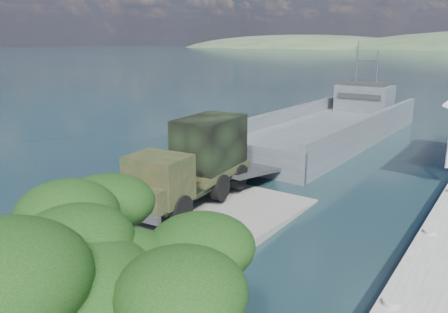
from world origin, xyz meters
TOP-DOWN VIEW (x-y plane):
  - ground at (0.00, 0.00)m, footprint 1400.00×1400.00m
  - boat_ramp at (0.00, -1.00)m, footprint 10.00×18.00m
  - shoreline_rocks at (-6.20, 0.50)m, footprint 3.20×5.60m
  - landing_craft at (-0.54, 23.57)m, footprint 8.79×32.16m
  - military_truck at (-0.15, 3.36)m, footprint 3.72×9.32m
  - soldier at (-1.34, -0.75)m, footprint 0.62×0.42m
  - overhang_tree at (8.00, -9.51)m, footprint 6.56×6.05m

SIDE VIEW (x-z plane):
  - ground at x=0.00m, z-range 0.00..0.00m
  - shoreline_rocks at x=-6.20m, z-range -0.45..0.45m
  - boat_ramp at x=0.00m, z-range 0.00..0.50m
  - landing_craft at x=-0.54m, z-range -3.97..5.53m
  - soldier at x=-1.34m, z-range 0.50..2.18m
  - military_truck at x=-0.15m, z-range 0.49..4.70m
  - overhang_tree at x=8.00m, z-range 1.80..7.76m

